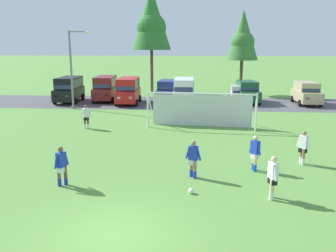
{
  "coord_description": "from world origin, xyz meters",
  "views": [
    {
      "loc": [
        2.41,
        -9.27,
        5.49
      ],
      "look_at": [
        1.0,
        7.66,
        1.63
      ],
      "focal_mm": 37.26,
      "sensor_mm": 36.0,
      "label": 1
    }
  ],
  "objects_px": {
    "player_winger_left": "(62,166)",
    "parked_car_slot_center": "(168,91)",
    "player_midfield_center": "(255,153)",
    "player_defender_far": "(273,178)",
    "player_striker_near": "(86,117)",
    "parked_car_slot_right": "(240,94)",
    "parked_car_slot_center_left": "(128,90)",
    "soccer_goal": "(201,109)",
    "soccer_ball": "(191,191)",
    "player_winger_right": "(303,148)",
    "parked_car_slot_far_right": "(247,92)",
    "parked_car_slot_far_left": "(69,89)",
    "parked_car_slot_left": "(105,88)",
    "street_lamp": "(73,69)",
    "parked_car_slot_center_right": "(184,91)",
    "player_trailing_back": "(193,159)",
    "parked_car_slot_end": "(307,93)"
  },
  "relations": [
    {
      "from": "soccer_ball",
      "to": "parked_car_slot_far_right",
      "type": "height_order",
      "value": "parked_car_slot_far_right"
    },
    {
      "from": "player_striker_near",
      "to": "player_winger_right",
      "type": "bearing_deg",
      "value": -27.09
    },
    {
      "from": "player_winger_left",
      "to": "parked_car_slot_right",
      "type": "height_order",
      "value": "parked_car_slot_right"
    },
    {
      "from": "parked_car_slot_center_left",
      "to": "player_winger_left",
      "type": "bearing_deg",
      "value": -86.18
    },
    {
      "from": "player_midfield_center",
      "to": "parked_car_slot_center",
      "type": "bearing_deg",
      "value": 105.65
    },
    {
      "from": "parked_car_slot_right",
      "to": "street_lamp",
      "type": "relative_size",
      "value": 0.62
    },
    {
      "from": "soccer_ball",
      "to": "player_midfield_center",
      "type": "bearing_deg",
      "value": 44.88
    },
    {
      "from": "player_winger_left",
      "to": "parked_car_slot_center_left",
      "type": "height_order",
      "value": "parked_car_slot_center_left"
    },
    {
      "from": "player_midfield_center",
      "to": "player_defender_far",
      "type": "relative_size",
      "value": 1.0
    },
    {
      "from": "player_striker_near",
      "to": "soccer_goal",
      "type": "bearing_deg",
      "value": 8.82
    },
    {
      "from": "player_midfield_center",
      "to": "street_lamp",
      "type": "distance_m",
      "value": 20.62
    },
    {
      "from": "player_trailing_back",
      "to": "parked_car_slot_far_right",
      "type": "relative_size",
      "value": 0.35
    },
    {
      "from": "soccer_ball",
      "to": "parked_car_slot_center_left",
      "type": "relative_size",
      "value": 0.04
    },
    {
      "from": "player_striker_near",
      "to": "parked_car_slot_right",
      "type": "distance_m",
      "value": 17.01
    },
    {
      "from": "parked_car_slot_center_right",
      "to": "parked_car_slot_far_right",
      "type": "xyz_separation_m",
      "value": [
        6.25,
        1.75,
        -0.23
      ]
    },
    {
      "from": "player_striker_near",
      "to": "street_lamp",
      "type": "relative_size",
      "value": 0.24
    },
    {
      "from": "parked_car_slot_center",
      "to": "parked_car_slot_center_right",
      "type": "bearing_deg",
      "value": -45.41
    },
    {
      "from": "player_winger_right",
      "to": "parked_car_slot_right",
      "type": "distance_m",
      "value": 18.7
    },
    {
      "from": "player_midfield_center",
      "to": "player_defender_far",
      "type": "bearing_deg",
      "value": -86.75
    },
    {
      "from": "soccer_goal",
      "to": "street_lamp",
      "type": "distance_m",
      "value": 13.23
    },
    {
      "from": "player_winger_left",
      "to": "soccer_goal",
      "type": "bearing_deg",
      "value": 63.02
    },
    {
      "from": "parked_car_slot_center_left",
      "to": "player_winger_right",
      "type": "bearing_deg",
      "value": -55.78
    },
    {
      "from": "player_trailing_back",
      "to": "parked_car_slot_center_left",
      "type": "height_order",
      "value": "parked_car_slot_center_left"
    },
    {
      "from": "parked_car_slot_far_left",
      "to": "street_lamp",
      "type": "distance_m",
      "value": 4.79
    },
    {
      "from": "player_defender_far",
      "to": "parked_car_slot_right",
      "type": "relative_size",
      "value": 0.39
    },
    {
      "from": "soccer_goal",
      "to": "parked_car_slot_center",
      "type": "bearing_deg",
      "value": 106.35
    },
    {
      "from": "parked_car_slot_center",
      "to": "parked_car_slot_right",
      "type": "bearing_deg",
      "value": -2.53
    },
    {
      "from": "parked_car_slot_left",
      "to": "street_lamp",
      "type": "xyz_separation_m",
      "value": [
        -1.53,
        -4.95,
        2.24
      ]
    },
    {
      "from": "street_lamp",
      "to": "player_winger_left",
      "type": "bearing_deg",
      "value": -72.26
    },
    {
      "from": "player_midfield_center",
      "to": "parked_car_slot_left",
      "type": "xyz_separation_m",
      "value": [
        -12.12,
        20.16,
        0.52
      ]
    },
    {
      "from": "parked_car_slot_left",
      "to": "player_defender_far",
      "type": "bearing_deg",
      "value": -62.04
    },
    {
      "from": "player_defender_far",
      "to": "parked_car_slot_center_right",
      "type": "xyz_separation_m",
      "value": [
        -4.06,
        21.35,
        0.52
      ]
    },
    {
      "from": "soccer_goal",
      "to": "player_defender_far",
      "type": "height_order",
      "value": "soccer_goal"
    },
    {
      "from": "player_winger_left",
      "to": "parked_car_slot_left",
      "type": "xyz_separation_m",
      "value": [
        -4.11,
        22.58,
        0.52
      ]
    },
    {
      "from": "player_winger_left",
      "to": "parked_car_slot_center",
      "type": "height_order",
      "value": "parked_car_slot_center"
    },
    {
      "from": "player_winger_left",
      "to": "parked_car_slot_center_left",
      "type": "distance_m",
      "value": 20.97
    },
    {
      "from": "player_defender_far",
      "to": "parked_car_slot_left",
      "type": "bearing_deg",
      "value": 117.96
    },
    {
      "from": "street_lamp",
      "to": "parked_car_slot_center_left",
      "type": "bearing_deg",
      "value": 37.85
    },
    {
      "from": "player_winger_right",
      "to": "parked_car_slot_end",
      "type": "xyz_separation_m",
      "value": [
        5.61,
        18.49,
        0.29
      ]
    },
    {
      "from": "player_winger_right",
      "to": "parked_car_slot_center_right",
      "type": "distance_m",
      "value": 18.37
    },
    {
      "from": "player_striker_near",
      "to": "player_winger_right",
      "type": "relative_size",
      "value": 1.0
    },
    {
      "from": "player_defender_far",
      "to": "player_winger_left",
      "type": "height_order",
      "value": "same"
    },
    {
      "from": "player_trailing_back",
      "to": "street_lamp",
      "type": "relative_size",
      "value": 0.24
    },
    {
      "from": "parked_car_slot_far_left",
      "to": "parked_car_slot_center",
      "type": "height_order",
      "value": "parked_car_slot_far_left"
    },
    {
      "from": "player_winger_left",
      "to": "soccer_ball",
      "type": "bearing_deg",
      "value": -4.12
    },
    {
      "from": "player_striker_near",
      "to": "player_midfield_center",
      "type": "distance_m",
      "value": 12.68
    },
    {
      "from": "parked_car_slot_far_left",
      "to": "parked_car_slot_center",
      "type": "relative_size",
      "value": 1.05
    },
    {
      "from": "player_defender_far",
      "to": "player_winger_right",
      "type": "distance_m",
      "value": 4.68
    },
    {
      "from": "player_trailing_back",
      "to": "parked_car_slot_far_left",
      "type": "xyz_separation_m",
      "value": [
        -12.81,
        20.07,
        0.52
      ]
    },
    {
      "from": "player_trailing_back",
      "to": "parked_car_slot_center_left",
      "type": "bearing_deg",
      "value": 108.75
    }
  ]
}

